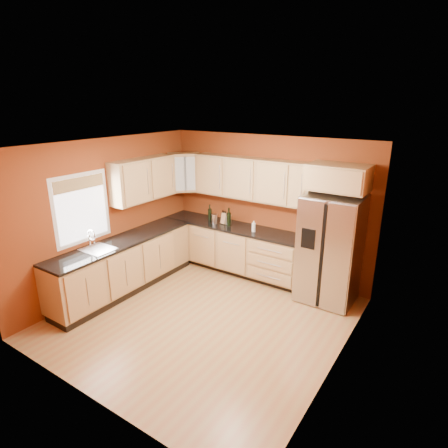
{
  "coord_description": "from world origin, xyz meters",
  "views": [
    {
      "loc": [
        3.02,
        -3.98,
        3.17
      ],
      "look_at": [
        -0.22,
        0.9,
        1.23
      ],
      "focal_mm": 30.0,
      "sensor_mm": 36.0,
      "label": 1
    }
  ],
  "objects_px": {
    "refrigerator": "(330,249)",
    "canister_left": "(214,219)",
    "wine_bottle_a": "(229,217)",
    "soap_dispenser": "(254,226)",
    "knife_block": "(225,218)"
  },
  "relations": [
    {
      "from": "refrigerator",
      "to": "knife_block",
      "type": "relative_size",
      "value": 8.34
    },
    {
      "from": "knife_block",
      "to": "soap_dispenser",
      "type": "distance_m",
      "value": 0.69
    },
    {
      "from": "refrigerator",
      "to": "canister_left",
      "type": "height_order",
      "value": "refrigerator"
    },
    {
      "from": "wine_bottle_a",
      "to": "soap_dispenser",
      "type": "bearing_deg",
      "value": -2.52
    },
    {
      "from": "soap_dispenser",
      "to": "canister_left",
      "type": "bearing_deg",
      "value": 179.85
    },
    {
      "from": "refrigerator",
      "to": "soap_dispenser",
      "type": "distance_m",
      "value": 1.41
    },
    {
      "from": "knife_block",
      "to": "soap_dispenser",
      "type": "relative_size",
      "value": 1.06
    },
    {
      "from": "wine_bottle_a",
      "to": "soap_dispenser",
      "type": "xyz_separation_m",
      "value": [
        0.55,
        -0.02,
        -0.07
      ]
    },
    {
      "from": "wine_bottle_a",
      "to": "knife_block",
      "type": "bearing_deg",
      "value": 152.85
    },
    {
      "from": "canister_left",
      "to": "knife_block",
      "type": "height_order",
      "value": "knife_block"
    },
    {
      "from": "refrigerator",
      "to": "knife_block",
      "type": "bearing_deg",
      "value": 177.74
    },
    {
      "from": "refrigerator",
      "to": "soap_dispenser",
      "type": "relative_size",
      "value": 8.82
    },
    {
      "from": "refrigerator",
      "to": "wine_bottle_a",
      "type": "distance_m",
      "value": 1.96
    },
    {
      "from": "wine_bottle_a",
      "to": "soap_dispenser",
      "type": "relative_size",
      "value": 1.74
    },
    {
      "from": "refrigerator",
      "to": "canister_left",
      "type": "distance_m",
      "value": 2.27
    }
  ]
}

